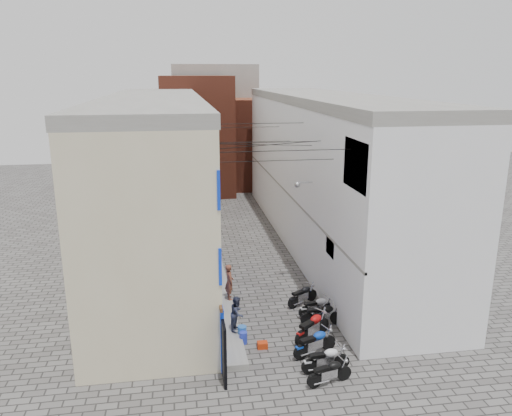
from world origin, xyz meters
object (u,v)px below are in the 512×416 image
motorcycle_a (330,371)px  motorcycle_f (317,306)px  motorcycle_b (326,358)px  water_jug_far (242,333)px  motorcycle_c (315,341)px  motorcycle_d (313,326)px  person_b (237,313)px  red_crate (262,345)px  water_jug_near (243,338)px  motorcycle_e (322,313)px  person_a (229,282)px  motorcycle_g (303,294)px

motorcycle_a → motorcycle_f: (0.93, 4.80, 0.00)m
motorcycle_b → water_jug_far: bearing=-141.6°
motorcycle_c → motorcycle_d: motorcycle_d is taller
motorcycle_a → person_b: bearing=-157.3°
red_crate → person_b: bearing=126.7°
motorcycle_c → red_crate: 2.05m
motorcycle_c → motorcycle_f: 3.10m
motorcycle_a → water_jug_near: size_ratio=3.49×
motorcycle_e → person_b: size_ratio=1.28×
motorcycle_f → person_a: size_ratio=1.02×
person_a → motorcycle_b: bearing=-160.4°
motorcycle_a → motorcycle_b: (0.09, 0.73, 0.03)m
motorcycle_f → motorcycle_g: size_ratio=0.98×
motorcycle_c → person_b: bearing=-146.2°
motorcycle_e → red_crate: (-2.77, -1.39, -0.41)m
motorcycle_a → motorcycle_b: bearing=160.0°
motorcycle_f → person_b: size_ratio=1.18×
person_b → motorcycle_f: bearing=-49.5°
motorcycle_e → water_jug_far: (-3.45, -0.60, -0.26)m
motorcycle_b → motorcycle_g: (0.51, 5.27, -0.02)m
water_jug_near → water_jug_far: (0.00, 0.33, 0.03)m
motorcycle_e → motorcycle_g: motorcycle_e is taller
motorcycle_b → motorcycle_f: motorcycle_b is taller
motorcycle_d → motorcycle_f: size_ratio=1.19×
motorcycle_f → red_crate: size_ratio=4.32×
motorcycle_g → person_a: size_ratio=1.04×
person_a → person_b: 2.89m
motorcycle_b → person_b: person_b is taller
motorcycle_d → motorcycle_b: bearing=-40.2°
motorcycle_g → person_a: person_a is taller
motorcycle_g → red_crate: motorcycle_g is taller
motorcycle_b → motorcycle_a: bearing=-12.9°
motorcycle_d → person_a: (-2.89, 3.65, 0.49)m
motorcycle_b → motorcycle_d: bearing=170.7°
motorcycle_g → water_jug_far: bearing=-80.3°
motorcycle_c → person_b: (-2.68, 1.88, 0.42)m
motorcycle_c → person_b: 3.30m
water_jug_far → red_crate: (0.68, -0.79, -0.15)m
motorcycle_f → water_jug_near: size_ratio=3.51×
motorcycle_g → water_jug_near: 4.29m
person_a → water_jug_near: size_ratio=3.44×
motorcycle_a → person_a: (-2.67, 6.61, 0.59)m
motorcycle_d → motorcycle_g: size_ratio=1.17×
motorcycle_b → motorcycle_c: (-0.08, 1.11, 0.03)m
person_a → water_jug_far: 3.31m
person_b → motorcycle_e: bearing=-61.8°
motorcycle_f → motorcycle_g: bearing=-174.0°
motorcycle_d → motorcycle_g: motorcycle_d is taller
motorcycle_b → person_b: size_ratio=1.25×
motorcycle_e → motorcycle_c: bearing=-19.3°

